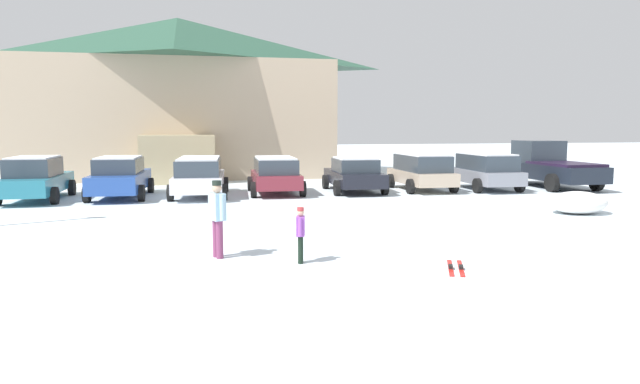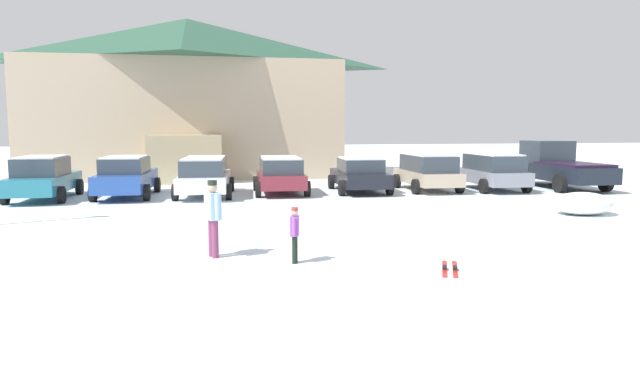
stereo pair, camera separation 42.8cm
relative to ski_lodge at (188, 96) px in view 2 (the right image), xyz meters
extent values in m
plane|color=silver|center=(3.40, -26.50, -4.60)|extent=(160.00, 160.00, 0.00)
cube|color=tan|center=(0.00, 0.06, -1.40)|extent=(16.85, 9.75, 6.38)
pyramid|color=#274F3B|center=(0.00, 0.06, 3.13)|extent=(17.46, 10.35, 2.69)
cube|color=tan|center=(-0.05, -5.65, -3.40)|extent=(3.62, 1.83, 2.40)
cube|color=teal|center=(-5.19, -11.21, -3.96)|extent=(1.85, 4.65, 0.63)
cube|color=#2D3842|center=(-5.19, -11.44, -3.31)|extent=(1.61, 2.43, 0.68)
cube|color=white|center=(-5.19, -11.44, -2.94)|extent=(1.50, 2.31, 0.06)
cylinder|color=black|center=(-6.13, -9.76, -4.28)|extent=(0.23, 0.64, 0.64)
cylinder|color=black|center=(-4.21, -9.79, -4.28)|extent=(0.23, 0.64, 0.64)
cylinder|color=black|center=(-6.17, -12.63, -4.28)|extent=(0.23, 0.64, 0.64)
cylinder|color=black|center=(-4.25, -12.66, -4.28)|extent=(0.23, 0.64, 0.64)
cube|color=#254999|center=(-2.14, -10.99, -3.94)|extent=(2.04, 4.82, 0.67)
cube|color=#2D3842|center=(-2.16, -11.22, -3.31)|extent=(1.72, 2.54, 0.59)
cube|color=white|center=(-2.16, -11.22, -2.99)|extent=(1.60, 2.41, 0.06)
cylinder|color=black|center=(-3.05, -9.47, -4.28)|extent=(0.25, 0.65, 0.64)
cylinder|color=black|center=(-1.10, -9.57, -4.28)|extent=(0.25, 0.65, 0.64)
cylinder|color=black|center=(-3.19, -12.41, -4.28)|extent=(0.25, 0.65, 0.64)
cylinder|color=black|center=(-1.24, -12.50, -4.28)|extent=(0.25, 0.65, 0.64)
cube|color=white|center=(0.94, -11.28, -3.98)|extent=(2.22, 4.90, 0.59)
cube|color=#2D3842|center=(0.94, -11.38, -3.38)|extent=(1.91, 3.74, 0.61)
cube|color=white|center=(0.94, -11.38, -3.05)|extent=(1.79, 3.55, 0.06)
cylinder|color=black|center=(0.04, -9.73, -4.28)|extent=(0.27, 0.65, 0.64)
cylinder|color=black|center=(2.06, -9.88, -4.28)|extent=(0.27, 0.65, 0.64)
cylinder|color=black|center=(-0.17, -12.68, -4.28)|extent=(0.27, 0.65, 0.64)
cylinder|color=black|center=(1.84, -12.83, -4.28)|extent=(0.27, 0.65, 0.64)
cube|color=maroon|center=(4.06, -11.08, -3.99)|extent=(2.01, 4.11, 0.57)
cube|color=#2D3842|center=(4.06, -11.16, -3.41)|extent=(1.74, 3.13, 0.60)
cube|color=white|center=(4.06, -11.16, -3.08)|extent=(1.63, 2.97, 0.06)
cylinder|color=black|center=(3.13, -9.79, -4.28)|extent=(0.25, 0.65, 0.64)
cylinder|color=black|center=(5.10, -9.87, -4.28)|extent=(0.25, 0.65, 0.64)
cylinder|color=black|center=(3.02, -12.28, -4.28)|extent=(0.25, 0.65, 0.64)
cylinder|color=black|center=(4.99, -12.37, -4.28)|extent=(0.25, 0.65, 0.64)
cube|color=black|center=(7.50, -11.05, -3.99)|extent=(2.10, 4.46, 0.57)
cube|color=#2D3842|center=(7.49, -11.27, -3.43)|extent=(1.76, 2.36, 0.55)
cube|color=white|center=(7.49, -11.27, -3.12)|extent=(1.65, 2.24, 0.06)
cylinder|color=black|center=(6.56, -9.65, -4.28)|extent=(0.25, 0.65, 0.64)
cylinder|color=black|center=(8.57, -9.75, -4.28)|extent=(0.25, 0.65, 0.64)
cylinder|color=black|center=(6.42, -12.36, -4.28)|extent=(0.25, 0.65, 0.64)
cylinder|color=black|center=(8.43, -12.46, -4.28)|extent=(0.25, 0.65, 0.64)
cube|color=tan|center=(10.58, -11.15, -4.00)|extent=(1.87, 4.16, 0.55)
cube|color=#2D3842|center=(10.58, -11.24, -3.38)|extent=(1.64, 3.16, 0.70)
cube|color=white|center=(10.58, -11.24, -3.00)|extent=(1.53, 3.00, 0.06)
cylinder|color=black|center=(9.62, -9.86, -4.28)|extent=(0.23, 0.64, 0.64)
cylinder|color=black|center=(11.57, -9.89, -4.28)|extent=(0.23, 0.64, 0.64)
cylinder|color=black|center=(9.58, -12.42, -4.28)|extent=(0.23, 0.64, 0.64)
cylinder|color=black|center=(11.53, -12.45, -4.28)|extent=(0.23, 0.64, 0.64)
cube|color=gray|center=(13.48, -11.56, -3.99)|extent=(1.94, 4.11, 0.58)
cube|color=#2D3842|center=(13.48, -11.64, -3.36)|extent=(1.69, 3.13, 0.68)
cube|color=white|center=(13.48, -11.64, -2.99)|extent=(1.58, 2.97, 0.06)
cylinder|color=black|center=(12.55, -10.27, -4.28)|extent=(0.24, 0.65, 0.64)
cylinder|color=black|center=(14.49, -10.34, -4.28)|extent=(0.24, 0.65, 0.64)
cylinder|color=black|center=(12.46, -12.78, -4.28)|extent=(0.24, 0.65, 0.64)
cylinder|color=black|center=(14.41, -12.85, -4.28)|extent=(0.24, 0.65, 0.64)
cube|color=black|center=(16.95, -11.37, -3.85)|extent=(2.09, 5.71, 0.70)
cube|color=#2D3842|center=(16.97, -10.23, -2.97)|extent=(1.88, 1.84, 1.05)
cube|color=#22152E|center=(16.94, -12.36, -3.44)|extent=(2.06, 3.15, 0.12)
cylinder|color=black|center=(15.88, -9.65, -4.20)|extent=(0.27, 0.80, 0.80)
cylinder|color=black|center=(18.07, -9.68, -4.20)|extent=(0.27, 0.80, 0.80)
cylinder|color=black|center=(15.83, -13.06, -4.20)|extent=(0.27, 0.80, 0.80)
cylinder|color=black|center=(18.03, -13.09, -4.20)|extent=(0.27, 0.80, 0.80)
cylinder|color=#78355A|center=(1.15, -22.48, -4.19)|extent=(0.15, 0.15, 0.82)
cylinder|color=#78355A|center=(1.22, -22.65, -4.19)|extent=(0.15, 0.15, 0.82)
cube|color=#9EC5DE|center=(1.18, -22.57, -3.49)|extent=(0.37, 0.46, 0.58)
cylinder|color=#9EC5DE|center=(1.09, -22.33, -3.47)|extent=(0.11, 0.11, 0.55)
cylinder|color=#9EC5DE|center=(1.28, -22.81, -3.47)|extent=(0.11, 0.11, 0.55)
sphere|color=tan|center=(1.18, -22.57, -3.09)|extent=(0.21, 0.21, 0.21)
cylinder|color=black|center=(1.18, -22.57, -2.98)|extent=(0.20, 0.20, 0.10)
cylinder|color=black|center=(2.82, -23.49, -4.31)|extent=(0.10, 0.10, 0.57)
cylinder|color=black|center=(2.84, -23.37, -4.31)|extent=(0.10, 0.10, 0.57)
cube|color=purple|center=(2.83, -23.43, -3.82)|extent=(0.23, 0.31, 0.40)
cylinder|color=purple|center=(2.79, -23.61, -3.81)|extent=(0.08, 0.08, 0.38)
cylinder|color=purple|center=(2.87, -23.26, -3.81)|extent=(0.08, 0.08, 0.38)
sphere|color=tan|center=(2.83, -23.43, -3.55)|extent=(0.15, 0.15, 0.15)
cylinder|color=#B03537|center=(2.83, -23.43, -3.47)|extent=(0.14, 0.14, 0.07)
cube|color=red|center=(5.66, -24.52, -4.59)|extent=(0.60, 1.25, 0.02)
cube|color=black|center=(5.64, -24.57, -4.55)|extent=(0.15, 0.22, 0.06)
cube|color=red|center=(5.84, -24.60, -4.59)|extent=(0.60, 1.25, 0.02)
cube|color=black|center=(5.83, -24.65, -4.55)|extent=(0.15, 0.22, 0.06)
ellipsoid|color=white|center=(12.87, -18.72, -4.23)|extent=(1.92, 1.53, 0.72)
camera|label=1|loc=(0.72, -34.79, -1.80)|focal=32.00mm
camera|label=2|loc=(1.13, -34.87, -1.80)|focal=32.00mm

